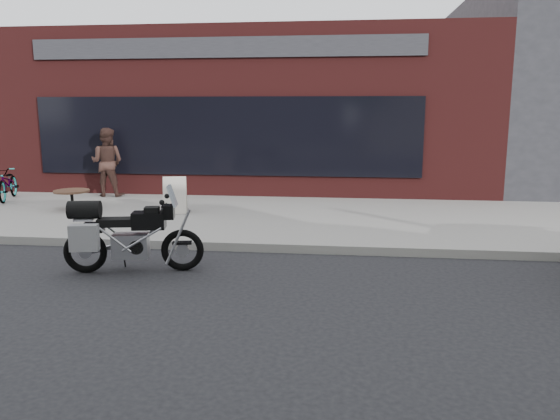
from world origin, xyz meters
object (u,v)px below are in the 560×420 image
sandwich_sign (175,195)px  cafe_table (72,192)px  bicycle_front (8,183)px  cafe_patron_left (107,162)px  motorcycle (124,235)px

sandwich_sign → cafe_table: size_ratio=1.02×
bicycle_front → cafe_patron_left: size_ratio=0.91×
cafe_table → motorcycle: bearing=-54.1°
sandwich_sign → cafe_table: bearing=164.9°
motorcycle → sandwich_sign: motorcycle is taller
bicycle_front → cafe_table: (2.24, -1.10, -0.01)m
motorcycle → bicycle_front: (-5.11, 5.07, 0.01)m
sandwich_sign → motorcycle: bearing=-97.0°
motorcycle → sandwich_sign: (-0.46, 3.91, -0.01)m
bicycle_front → sandwich_sign: bicycle_front is taller
cafe_table → bicycle_front: bearing=153.9°
cafe_table → cafe_patron_left: cafe_patron_left is taller
cafe_table → cafe_patron_left: (-0.02, 1.98, 0.47)m
sandwich_sign → cafe_patron_left: (-2.44, 2.03, 0.49)m
bicycle_front → sandwich_sign: 4.80m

